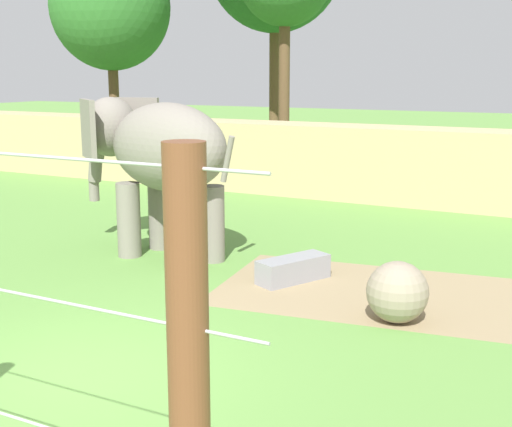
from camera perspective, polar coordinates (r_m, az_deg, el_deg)
ground_plane at (r=9.03m, az=-15.01°, el=-13.14°), size 120.00×120.00×0.00m
dirt_patch at (r=11.96m, az=11.86°, el=-6.69°), size 6.54×4.04×0.01m
embankment_wall at (r=20.34m, az=10.91°, el=4.11°), size 36.00×1.80×2.17m
elephant at (r=13.86m, az=-8.33°, el=5.04°), size 4.29×2.24×3.23m
enrichment_ball at (r=10.57m, az=11.80°, el=-6.48°), size 0.95×0.95×0.95m
feed_trough at (r=12.42m, az=3.15°, el=-4.70°), size 1.06×1.48×0.44m
tree_left_of_centre at (r=30.67m, az=-12.15°, el=16.61°), size 5.08×5.08×9.12m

